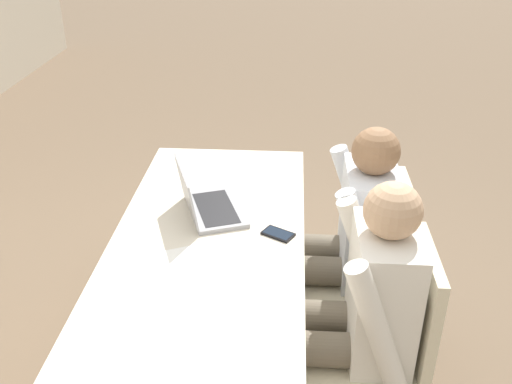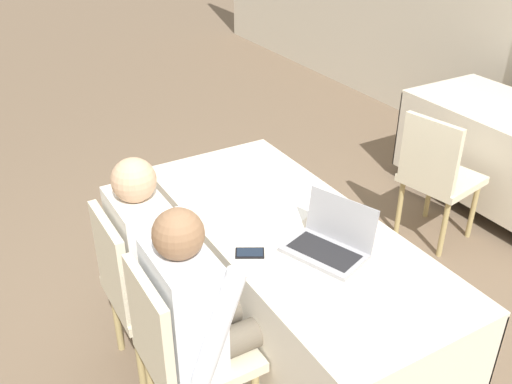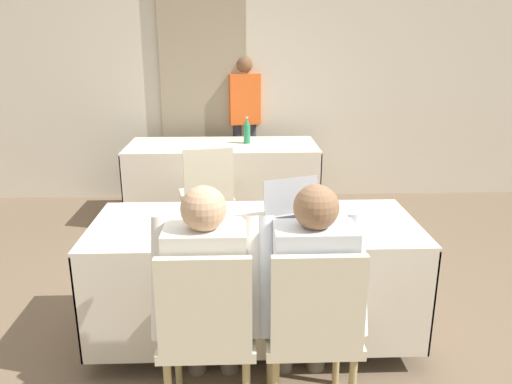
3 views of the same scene
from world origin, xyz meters
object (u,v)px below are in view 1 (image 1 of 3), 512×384
object	(u,v)px
person_white_shirt	(349,235)
laptop	(207,204)
person_checkered_shirt	(359,306)
cell_phone	(278,234)
chair_near_left	(383,340)
chair_near_right	(369,265)

from	to	relation	value
person_white_shirt	laptop	bearing A→B (deg)	-90.91
person_checkered_shirt	person_white_shirt	distance (m)	0.48
cell_phone	chair_near_left	distance (m)	0.59
chair_near_right	person_white_shirt	world-z (taller)	person_white_shirt
chair_near_right	person_checkered_shirt	bearing A→B (deg)	-12.19
laptop	cell_phone	world-z (taller)	laptop
cell_phone	person_checkered_shirt	size ratio (longest dim) A/B	0.13
laptop	person_checkered_shirt	bearing A→B (deg)	-148.04
chair_near_right	chair_near_left	bearing A→B (deg)	0.00
cell_phone	chair_near_left	xyz separation A→B (m)	(-0.33, -0.41, -0.25)
laptop	person_checkered_shirt	size ratio (longest dim) A/B	0.35
chair_near_left	person_white_shirt	world-z (taller)	person_white_shirt
laptop	cell_phone	xyz separation A→B (m)	(-0.16, -0.32, -0.04)
chair_near_left	chair_near_right	bearing A→B (deg)	-180.00
chair_near_right	laptop	bearing A→B (deg)	-90.78
chair_near_left	chair_near_right	xyz separation A→B (m)	(0.48, 0.00, 0.00)
laptop	chair_near_right	xyz separation A→B (m)	(-0.01, -0.73, -0.29)
chair_near_right	person_white_shirt	bearing A→B (deg)	-90.00
chair_near_left	laptop	bearing A→B (deg)	-123.91
chair_near_right	cell_phone	bearing A→B (deg)	-70.25
laptop	person_white_shirt	xyz separation A→B (m)	(-0.01, -0.63, -0.13)
laptop	cell_phone	distance (m)	0.36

